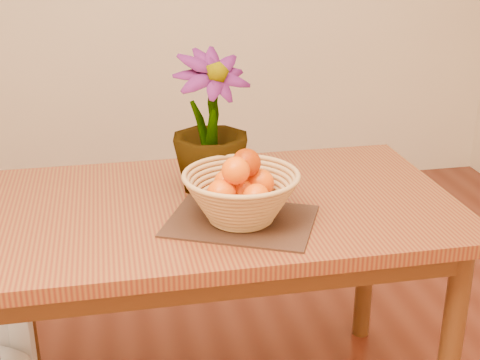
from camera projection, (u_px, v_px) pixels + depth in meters
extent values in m
cube|color=brown|center=(216.00, 209.00, 1.95)|extent=(1.40, 0.80, 0.04)
cube|color=#492811|center=(216.00, 227.00, 1.97)|extent=(1.28, 0.68, 0.08)
cylinder|color=#492811|center=(450.00, 356.00, 1.91)|extent=(0.06, 0.06, 0.71)
cylinder|color=#492811|center=(21.00, 287.00, 2.26)|extent=(0.06, 0.06, 0.71)
cylinder|color=#492811|center=(367.00, 253.00, 2.49)|extent=(0.06, 0.06, 0.71)
cube|color=#391F14|center=(241.00, 221.00, 1.82)|extent=(0.47, 0.43, 0.01)
cylinder|color=tan|center=(241.00, 219.00, 1.81)|extent=(0.16, 0.16, 0.01)
sphere|color=#F34903|center=(241.00, 191.00, 1.78)|extent=(0.06, 0.06, 0.06)
sphere|color=#F34903|center=(260.00, 183.00, 1.82)|extent=(0.08, 0.08, 0.08)
sphere|color=#F34903|center=(227.00, 182.00, 1.83)|extent=(0.07, 0.07, 0.07)
sphere|color=#F34903|center=(221.00, 194.00, 1.74)|extent=(0.08, 0.08, 0.08)
sphere|color=#F34903|center=(256.00, 197.00, 1.73)|extent=(0.07, 0.07, 0.07)
sphere|color=#F34903|center=(246.00, 163.00, 1.78)|extent=(0.08, 0.08, 0.08)
sphere|color=#F34903|center=(236.00, 171.00, 1.73)|extent=(0.07, 0.07, 0.07)
sphere|color=#F34903|center=(246.00, 163.00, 1.78)|extent=(0.08, 0.08, 0.08)
imported|color=#194413|center=(210.00, 123.00, 1.96)|extent=(0.30, 0.30, 0.42)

